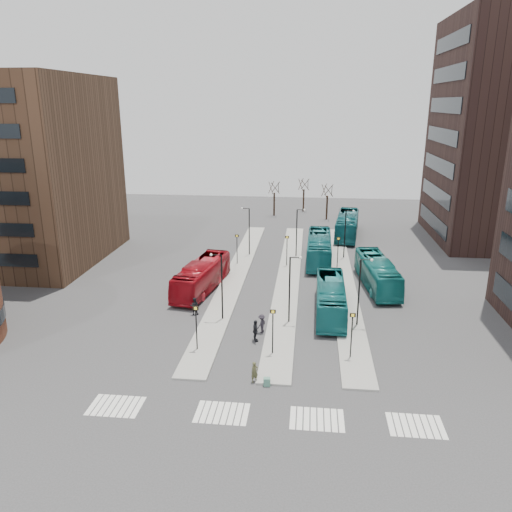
# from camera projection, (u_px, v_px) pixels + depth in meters

# --- Properties ---
(ground) EXTENTS (160.00, 160.00, 0.00)m
(ground) POSITION_uv_depth(u_px,v_px,m) (227.00, 456.00, 27.78)
(ground) COLOR #313134
(ground) RESTS_ON ground
(island_left) EXTENTS (2.50, 45.00, 0.15)m
(island_left) POSITION_uv_depth(u_px,v_px,m) (236.00, 275.00, 56.67)
(island_left) COLOR gray
(island_left) RESTS_ON ground
(island_mid) EXTENTS (2.50, 45.00, 0.15)m
(island_mid) POSITION_uv_depth(u_px,v_px,m) (288.00, 277.00, 56.04)
(island_mid) COLOR gray
(island_mid) RESTS_ON ground
(island_right) EXTENTS (2.50, 45.00, 0.15)m
(island_right) POSITION_uv_depth(u_px,v_px,m) (342.00, 279.00, 55.42)
(island_right) COLOR gray
(island_right) RESTS_ON ground
(suitcase) EXTENTS (0.51, 0.43, 0.59)m
(suitcase) POSITION_uv_depth(u_px,v_px,m) (267.00, 382.00, 34.65)
(suitcase) COLOR #1A3F93
(suitcase) RESTS_ON ground
(red_bus) EXTENTS (4.30, 11.52, 3.14)m
(red_bus) POSITION_uv_depth(u_px,v_px,m) (202.00, 276.00, 51.97)
(red_bus) COLOR maroon
(red_bus) RESTS_ON ground
(teal_bus_a) EXTENTS (2.68, 10.98, 3.05)m
(teal_bus_a) POSITION_uv_depth(u_px,v_px,m) (331.00, 298.00, 46.21)
(teal_bus_a) COLOR #15676B
(teal_bus_a) RESTS_ON ground
(teal_bus_b) EXTENTS (3.01, 12.11, 3.36)m
(teal_bus_b) POSITION_uv_depth(u_px,v_px,m) (319.00, 248.00, 61.32)
(teal_bus_b) COLOR #15646A
(teal_bus_b) RESTS_ON ground
(teal_bus_c) EXTENTS (3.89, 11.54, 3.15)m
(teal_bus_c) POSITION_uv_depth(u_px,v_px,m) (377.00, 273.00, 52.82)
(teal_bus_c) COLOR #166E6D
(teal_bus_c) RESTS_ON ground
(teal_bus_d) EXTENTS (4.24, 12.53, 3.42)m
(teal_bus_d) POSITION_uv_depth(u_px,v_px,m) (347.00, 225.00, 72.81)
(teal_bus_d) COLOR #135B63
(teal_bus_d) RESTS_ON ground
(traveller) EXTENTS (0.67, 0.63, 1.54)m
(traveller) POSITION_uv_depth(u_px,v_px,m) (255.00, 372.00, 34.97)
(traveller) COLOR #47472B
(traveller) RESTS_ON ground
(commuter_a) EXTENTS (0.86, 0.70, 1.66)m
(commuter_a) POSITION_uv_depth(u_px,v_px,m) (194.00, 306.00, 46.17)
(commuter_a) COLOR black
(commuter_a) RESTS_ON ground
(commuter_b) EXTENTS (0.80, 1.19, 1.87)m
(commuter_b) POSITION_uv_depth(u_px,v_px,m) (255.00, 331.00, 40.91)
(commuter_b) COLOR black
(commuter_b) RESTS_ON ground
(commuter_c) EXTENTS (1.03, 1.23, 1.65)m
(commuter_c) POSITION_uv_depth(u_px,v_px,m) (262.00, 324.00, 42.53)
(commuter_c) COLOR black
(commuter_c) RESTS_ON ground
(crosswalk_stripes) EXTENTS (22.35, 2.40, 0.01)m
(crosswalk_stripes) POSITION_uv_depth(u_px,v_px,m) (265.00, 416.00, 31.39)
(crosswalk_stripes) COLOR silver
(crosswalk_stripes) RESTS_ON ground
(sign_poles) EXTENTS (12.45, 22.12, 3.65)m
(sign_poles) POSITION_uv_depth(u_px,v_px,m) (281.00, 278.00, 48.75)
(sign_poles) COLOR black
(sign_poles) RESTS_ON ground
(lamp_posts) EXTENTS (14.04, 20.24, 6.12)m
(lamp_posts) POSITION_uv_depth(u_px,v_px,m) (294.00, 253.00, 53.04)
(lamp_posts) COLOR black
(lamp_posts) RESTS_ON ground
(bare_trees) EXTENTS (10.97, 8.14, 5.90)m
(bare_trees) POSITION_uv_depth(u_px,v_px,m) (301.00, 200.00, 86.22)
(bare_trees) COLOR black
(bare_trees) RESTS_ON ground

